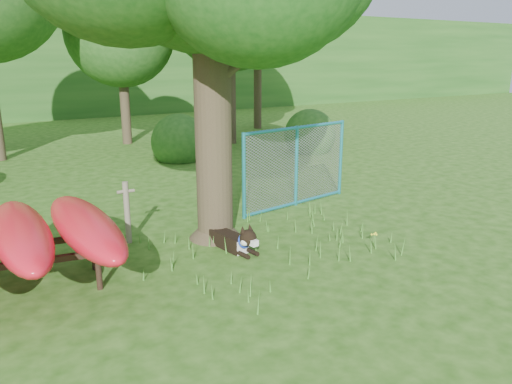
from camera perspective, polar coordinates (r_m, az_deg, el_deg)
ground at (r=7.93m, az=3.28°, el=-9.17°), size 80.00×80.00×0.00m
wooden_post at (r=9.21m, az=-14.52°, el=-2.10°), size 0.31×0.11×1.14m
husky_dog at (r=8.69m, az=-2.36°, el=-5.50°), size 0.46×1.27×0.56m
fence_section at (r=11.16m, az=4.63°, el=2.96°), size 3.06×0.57×3.01m
wildflower_clump at (r=9.17m, az=13.37°, el=-4.82°), size 0.11×0.11×0.24m
bg_tree_c at (r=19.77m, az=-15.28°, el=17.19°), size 4.00×4.00×6.12m
bg_tree_d at (r=19.31m, az=-3.00°, el=20.65°), size 4.80×4.80×7.50m
bg_tree_e at (r=23.41m, az=0.20°, el=20.09°), size 4.60×4.60×7.55m
shrub_right at (r=17.82m, az=6.10°, el=4.61°), size 1.80×1.80×1.80m
shrub_mid at (r=16.47m, az=-8.69°, el=3.64°), size 1.80×1.80×1.80m
wooded_hillside at (r=34.19m, az=-24.91°, el=13.47°), size 80.00×12.00×6.00m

